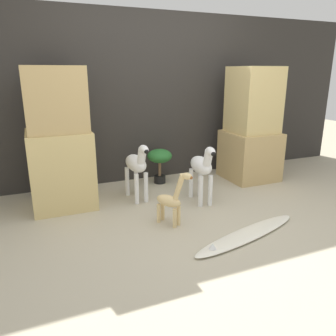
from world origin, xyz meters
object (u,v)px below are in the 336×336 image
at_px(zebra_right, 202,167).
at_px(surfboard, 247,234).
at_px(giraffe_figurine, 171,200).
at_px(potted_palm_front, 160,159).
at_px(zebra_left, 137,165).

bearing_deg(zebra_right, surfboard, -89.91).
xyz_separation_m(giraffe_figurine, potted_palm_front, (0.35, 1.21, 0.08)).
bearing_deg(surfboard, zebra_right, 90.09).
bearing_deg(potted_palm_front, surfboard, -83.35).
relative_size(potted_palm_front, surfboard, 0.35).
bearing_deg(potted_palm_front, zebra_left, -135.31).
relative_size(zebra_right, surfboard, 0.53).
distance_m(zebra_right, giraffe_figurine, 0.70).
relative_size(zebra_left, potted_palm_front, 1.49).
distance_m(potted_palm_front, surfboard, 1.74).
bearing_deg(surfboard, giraffe_figurine, 138.13).
bearing_deg(giraffe_figurine, zebra_left, 97.86).
xyz_separation_m(giraffe_figurine, surfboard, (0.55, -0.49, -0.24)).
distance_m(giraffe_figurine, potted_palm_front, 1.26).
bearing_deg(zebra_right, zebra_left, 151.14).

